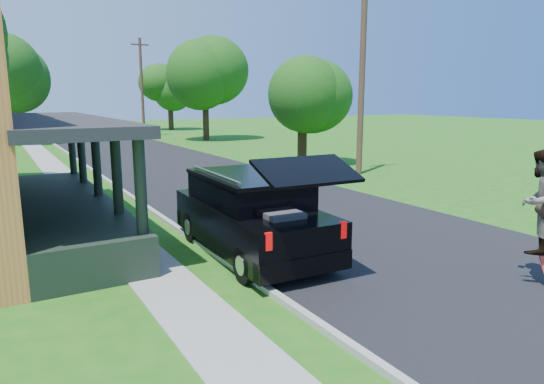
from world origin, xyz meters
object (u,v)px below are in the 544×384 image
utility_pole_near (362,75)px  black_suv (252,214)px  skateboarder (539,202)px  tree_right_near (302,85)px

utility_pole_near → black_suv: bearing=-135.1°
skateboarder → utility_pole_near: 14.46m
tree_right_near → utility_pole_near: size_ratio=0.73×
black_suv → tree_right_near: tree_right_near is taller
skateboarder → tree_right_near: (5.75, 16.98, 2.62)m
skateboarder → black_suv: bearing=-57.1°
tree_right_near → black_suv: bearing=-127.8°
black_suv → utility_pole_near: utility_pole_near is taller
black_suv → skateboarder: size_ratio=2.69×
tree_right_near → utility_pole_near: utility_pole_near is taller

